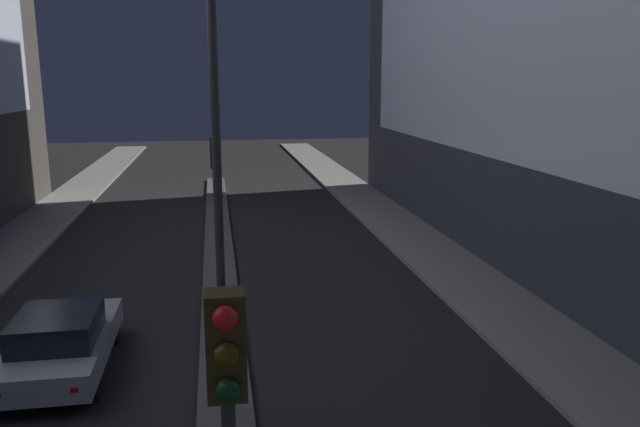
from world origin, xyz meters
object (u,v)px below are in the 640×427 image
(traffic_light_mid, at_px, (217,179))
(traffic_light_far, at_px, (214,135))
(car_left_lane, at_px, (61,342))
(street_lamp, at_px, (214,89))

(traffic_light_mid, relative_size, traffic_light_far, 1.00)
(car_left_lane, bearing_deg, street_lamp, -36.60)
(traffic_light_far, distance_m, street_lamp, 22.40)
(traffic_light_mid, relative_size, car_left_lane, 1.04)
(traffic_light_mid, distance_m, car_left_lane, 6.47)
(traffic_light_mid, height_order, traffic_light_far, same)
(street_lamp, bearing_deg, traffic_light_far, 90.00)
(traffic_light_far, height_order, car_left_lane, traffic_light_far)
(traffic_light_mid, relative_size, street_lamp, 0.49)
(traffic_light_far, bearing_deg, street_lamp, -90.00)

